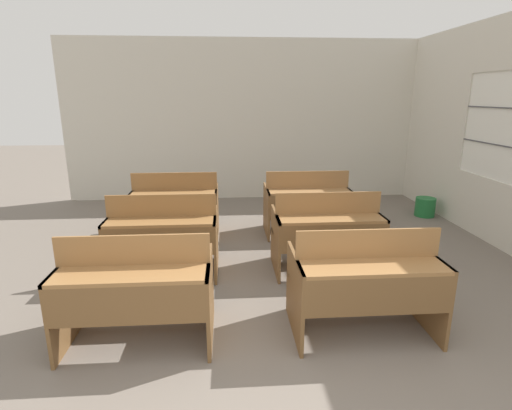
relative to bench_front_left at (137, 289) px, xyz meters
name	(u,v)px	position (x,y,z in m)	size (l,w,h in m)	color
wall_back	(242,121)	(1.01, 4.65, 0.99)	(6.48, 0.06, 2.90)	beige
bench_front_left	(137,289)	(0.00, 0.00, 0.00)	(1.15, 0.73, 0.91)	brown
bench_front_right	(365,282)	(1.81, 0.00, 0.00)	(1.15, 0.73, 0.91)	brown
bench_second_left	(163,235)	(0.01, 1.26, 0.00)	(1.15, 0.73, 0.91)	brown
bench_second_right	(327,232)	(1.80, 1.23, 0.00)	(1.15, 0.73, 0.91)	brown
bench_third_left	(176,205)	(0.00, 2.50, 0.00)	(1.15, 0.73, 0.91)	brown
bench_third_right	(307,203)	(1.82, 2.47, 0.00)	(1.15, 0.73, 0.91)	brown
wastepaper_bin	(425,207)	(3.93, 3.19, -0.31)	(0.31, 0.31, 0.30)	#1E6B33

